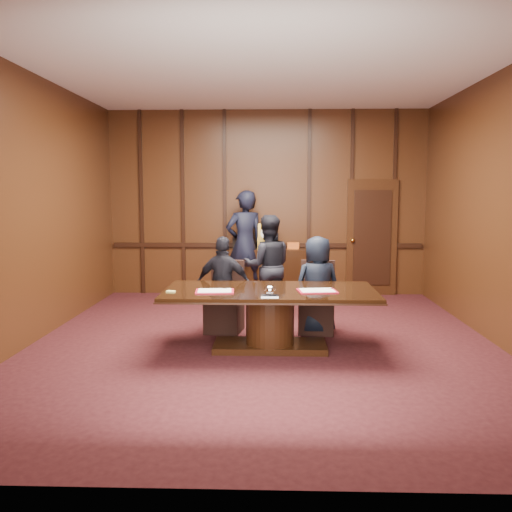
% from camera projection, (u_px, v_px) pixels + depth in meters
% --- Properties ---
extents(room, '(7.00, 7.04, 3.50)m').
position_uv_depth(room, '(269.00, 210.00, 6.98)').
color(room, black).
rests_on(room, ground).
extents(sideboard, '(1.60, 0.45, 1.54)m').
position_uv_depth(sideboard, '(267.00, 271.00, 10.23)').
color(sideboard, black).
rests_on(sideboard, ground).
extents(conference_table, '(2.62, 1.32, 0.76)m').
position_uv_depth(conference_table, '(270.00, 309.00, 6.73)').
color(conference_table, black).
rests_on(conference_table, ground).
extents(folder_left, '(0.49, 0.37, 0.02)m').
position_uv_depth(folder_left, '(215.00, 291.00, 6.54)').
color(folder_left, '#AD0F24').
rests_on(folder_left, conference_table).
extents(folder_right, '(0.50, 0.39, 0.02)m').
position_uv_depth(folder_right, '(317.00, 291.00, 6.56)').
color(folder_right, '#AD0F24').
rests_on(folder_right, conference_table).
extents(inkstand, '(0.20, 0.14, 0.12)m').
position_uv_depth(inkstand, '(270.00, 292.00, 6.24)').
color(inkstand, white).
rests_on(inkstand, conference_table).
extents(notepad, '(0.11, 0.09, 0.01)m').
position_uv_depth(notepad, '(171.00, 291.00, 6.52)').
color(notepad, '#E4DD6F').
rests_on(notepad, conference_table).
extents(chair_left, '(0.55, 0.55, 0.99)m').
position_uv_depth(chair_left, '(225.00, 311.00, 7.64)').
color(chair_left, black).
rests_on(chair_left, ground).
extents(chair_right, '(0.54, 0.54, 0.99)m').
position_uv_depth(chair_right, '(317.00, 311.00, 7.60)').
color(chair_right, black).
rests_on(chair_right, ground).
extents(signatory_left, '(0.84, 0.47, 1.35)m').
position_uv_depth(signatory_left, '(224.00, 285.00, 7.52)').
color(signatory_left, black).
rests_on(signatory_left, ground).
extents(signatory_right, '(0.76, 0.61, 1.36)m').
position_uv_depth(signatory_right, '(317.00, 285.00, 7.48)').
color(signatory_right, black).
rests_on(signatory_right, ground).
extents(witness_left, '(0.85, 0.71, 1.99)m').
position_uv_depth(witness_left, '(245.00, 244.00, 10.02)').
color(witness_left, black).
rests_on(witness_left, ground).
extents(witness_right, '(0.84, 0.69, 1.61)m').
position_uv_depth(witness_right, '(268.00, 266.00, 8.46)').
color(witness_right, black).
rests_on(witness_right, ground).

